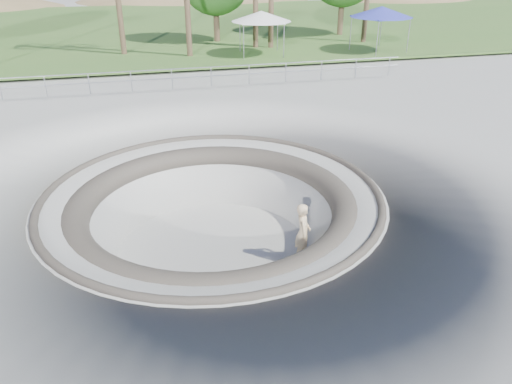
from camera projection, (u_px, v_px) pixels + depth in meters
ground at (212, 195)px, 14.97m from camera, size 180.00×180.00×0.00m
skate_bowl at (214, 246)px, 15.78m from camera, size 14.00×14.00×4.10m
grass_strip at (149, 27)px, 44.42m from camera, size 180.00×36.00×0.12m
distant_hills at (172, 57)px, 68.60m from camera, size 103.20×45.00×28.60m
safety_railing at (172, 79)px, 25.09m from camera, size 25.00×0.06×1.03m
skateboard at (302, 259)px, 15.13m from camera, size 0.87×0.56×0.09m
skater at (303, 232)px, 14.71m from camera, size 0.62×0.78×1.86m
canopy_white at (261, 16)px, 31.69m from camera, size 5.34×5.34×2.72m
canopy_blue at (381, 12)px, 32.72m from camera, size 5.49×5.49×2.87m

